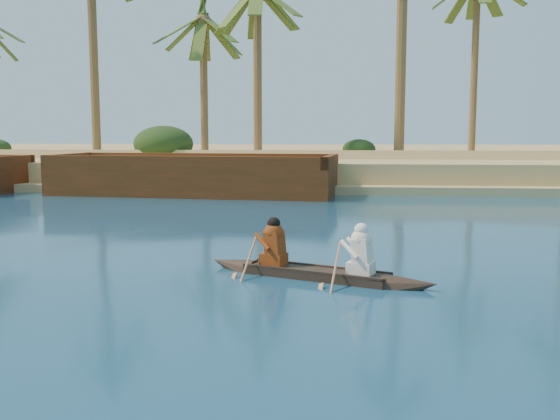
# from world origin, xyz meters

# --- Properties ---
(sandy_embankment) EXTENTS (150.00, 51.00, 1.50)m
(sandy_embankment) POSITION_xyz_m (0.00, 46.89, 0.53)
(sandy_embankment) COLOR tan
(sandy_embankment) RESTS_ON ground
(palm_grove) EXTENTS (110.00, 14.00, 16.00)m
(palm_grove) POSITION_xyz_m (0.00, 35.00, 8.00)
(palm_grove) COLOR #486222
(palm_grove) RESTS_ON ground
(shrub_cluster) EXTENTS (100.00, 6.00, 2.40)m
(shrub_cluster) POSITION_xyz_m (0.00, 31.50, 1.20)
(shrub_cluster) COLOR #1B3A15
(shrub_cluster) RESTS_ON ground
(canoe) EXTENTS (4.42, 2.25, 1.25)m
(canoe) POSITION_xyz_m (-3.16, 6.47, 0.24)
(canoe) COLOR #31251B
(canoe) RESTS_ON ground
(barge_mid) EXTENTS (12.59, 5.27, 2.04)m
(barge_mid) POSITION_xyz_m (-9.01, 22.00, 0.71)
(barge_mid) COLOR maroon
(barge_mid) RESTS_ON ground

